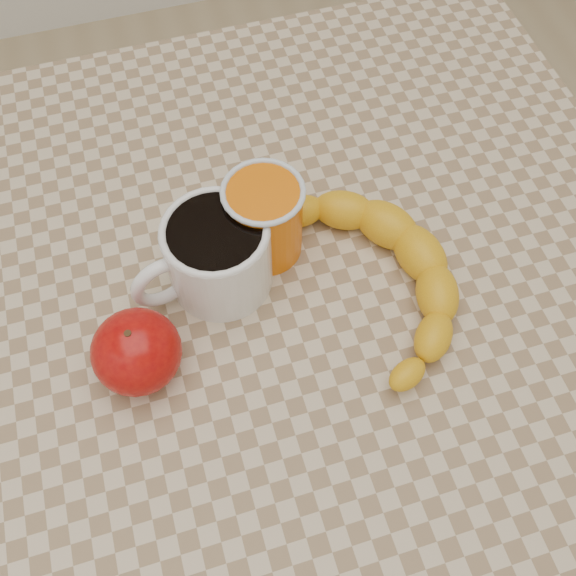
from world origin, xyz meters
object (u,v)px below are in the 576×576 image
object	(u,v)px
apple	(137,352)
banana	(366,274)
orange_juice_glass	(264,219)
table	(288,337)
coffee_mug	(215,254)

from	to	relation	value
apple	banana	world-z (taller)	apple
orange_juice_glass	apple	distance (m)	0.17
table	banana	distance (m)	0.13
apple	table	bearing A→B (deg)	12.32
orange_juice_glass	table	bearing A→B (deg)	-86.49
apple	banana	size ratio (longest dim) A/B	0.27
banana	coffee_mug	bearing A→B (deg)	146.54
apple	orange_juice_glass	bearing A→B (deg)	34.21
banana	table	bearing A→B (deg)	160.32
table	coffee_mug	size ratio (longest dim) A/B	5.48
table	orange_juice_glass	size ratio (longest dim) A/B	8.87
table	banana	world-z (taller)	banana
orange_juice_glass	banana	distance (m)	0.11
coffee_mug	orange_juice_glass	size ratio (longest dim) A/B	1.62
orange_juice_glass	banana	xyz separation A→B (m)	(0.08, -0.07, -0.02)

